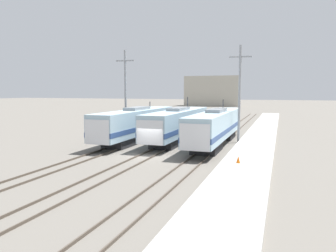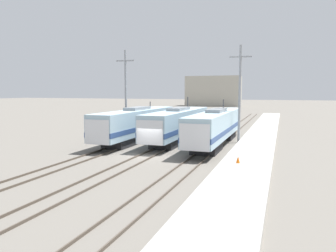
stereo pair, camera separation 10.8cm
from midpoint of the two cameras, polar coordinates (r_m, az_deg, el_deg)
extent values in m
plane|color=#666059|center=(30.58, -3.76, -5.26)|extent=(400.00, 400.00, 0.00)
cube|color=#4C4238|center=(33.07, -12.61, -4.40)|extent=(0.07, 120.00, 0.15)
cube|color=#4C4238|center=(32.35, -10.44, -4.58)|extent=(0.07, 120.00, 0.15)
cube|color=#4C4238|center=(30.85, -5.00, -5.03)|extent=(0.07, 120.00, 0.15)
cube|color=#4C4238|center=(30.30, -2.51, -5.21)|extent=(0.07, 120.00, 0.15)
cube|color=#4C4238|center=(29.25, 3.64, -5.63)|extent=(0.07, 120.00, 0.15)
cube|color=#4C4238|center=(28.91, 6.39, -5.80)|extent=(0.07, 120.00, 0.15)
cube|color=#232326|center=(35.91, -8.45, -2.84)|extent=(2.41, 4.04, 0.95)
cube|color=#232326|center=(44.16, -2.93, -1.10)|extent=(2.41, 4.04, 0.95)
cube|color=#9EBCCC|center=(39.77, -5.43, 0.80)|extent=(2.84, 18.36, 2.81)
cube|color=navy|center=(39.82, -5.42, 0.00)|extent=(2.88, 18.40, 0.51)
cube|color=silver|center=(32.44, -11.56, -0.88)|extent=(2.61, 1.89, 2.39)
cube|color=black|center=(31.64, -12.38, -0.11)|extent=(2.22, 0.08, 0.67)
cube|color=gray|center=(39.65, -5.46, 3.07)|extent=(1.56, 4.59, 0.35)
cylinder|color=#38383D|center=(43.34, -3.23, 3.69)|extent=(0.12, 0.12, 0.86)
cube|color=#232326|center=(35.30, -0.45, -2.92)|extent=(2.51, 3.97, 0.95)
cube|color=#232326|center=(43.82, 3.51, -1.16)|extent=(2.51, 3.97, 0.95)
cube|color=#9EBCCC|center=(39.31, 1.75, 0.73)|extent=(2.95, 18.04, 2.76)
cube|color=navy|center=(39.37, 1.75, -0.07)|extent=(2.99, 18.08, 0.50)
cube|color=silver|center=(31.80, -2.59, -0.93)|extent=(2.71, 2.16, 2.35)
cube|color=black|center=(30.82, -3.29, -0.20)|extent=(2.31, 0.08, 0.66)
cube|color=gray|center=(39.20, 1.76, 2.99)|extent=(1.62, 4.51, 0.35)
cylinder|color=#38383D|center=(42.97, 3.35, 4.07)|extent=(0.12, 0.12, 1.55)
cube|color=#232326|center=(32.71, 6.68, -3.69)|extent=(2.45, 4.26, 0.95)
cube|color=#232326|center=(42.12, 9.54, -1.53)|extent=(2.45, 4.26, 0.95)
cube|color=#9EBCCC|center=(37.17, 8.34, 0.34)|extent=(2.88, 19.38, 2.74)
cube|color=navy|center=(37.22, 8.32, -0.50)|extent=(2.92, 19.42, 0.49)
cube|color=silver|center=(28.54, 4.95, -1.78)|extent=(2.65, 1.75, 2.33)
cube|color=black|center=(27.71, 4.56, -0.94)|extent=(2.25, 0.08, 0.65)
cube|color=gray|center=(37.04, 8.37, 2.72)|extent=(1.58, 4.85, 0.35)
cylinder|color=#38383D|center=(41.21, 9.50, 3.70)|extent=(0.12, 0.12, 1.29)
cylinder|color=gray|center=(43.08, -7.48, 5.54)|extent=(0.29, 0.29, 11.24)
cube|color=gray|center=(43.25, -7.56, 11.21)|extent=(2.55, 0.16, 0.16)
cylinder|color=gray|center=(38.81, 12.27, 5.39)|extent=(0.29, 0.29, 11.24)
cube|color=gray|center=(39.00, 12.42, 11.68)|extent=(2.55, 0.16, 0.16)
cube|color=#A8A59E|center=(28.33, 13.64, -5.98)|extent=(4.00, 120.00, 0.35)
cone|color=orange|center=(26.61, 12.02, -5.72)|extent=(0.31, 0.31, 0.56)
cube|color=#B2AD9E|center=(132.60, 7.73, 6.05)|extent=(21.35, 8.56, 11.84)
camera|label=1|loc=(0.05, -90.09, -0.01)|focal=35.00mm
camera|label=2|loc=(0.05, 89.91, 0.01)|focal=35.00mm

